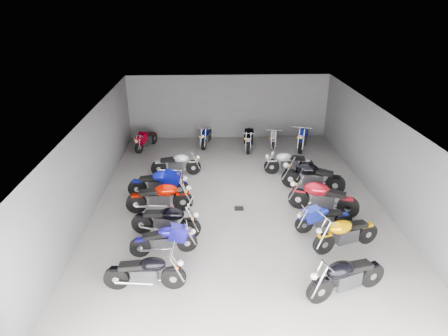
{
  "coord_description": "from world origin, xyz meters",
  "views": [
    {
      "loc": [
        -1.01,
        -12.57,
        6.89
      ],
      "look_at": [
        -0.47,
        0.75,
        1.0
      ],
      "focal_mm": 32.0,
      "sensor_mm": 36.0,
      "label": 1
    }
  ],
  "objects_px": {
    "motorcycle_left_d": "(160,197)",
    "motorcycle_back_e": "(273,137)",
    "motorcycle_back_d": "(249,137)",
    "motorcycle_left_f": "(177,164)",
    "motorcycle_right_d": "(322,197)",
    "motorcycle_right_b": "(346,233)",
    "motorcycle_right_e": "(312,176)",
    "motorcycle_right_c": "(323,218)",
    "motorcycle_right_f": "(289,162)",
    "motorcycle_left_e": "(159,184)",
    "motorcycle_back_f": "(303,137)",
    "motorcycle_left_c": "(167,220)",
    "motorcycle_right_a": "(346,276)",
    "motorcycle_back_a": "(146,139)",
    "motorcycle_left_b": "(164,240)",
    "drain_grate": "(239,208)",
    "motorcycle_left_a": "(146,272)",
    "motorcycle_back_c": "(206,136)"
  },
  "relations": [
    {
      "from": "motorcycle_left_d",
      "to": "motorcycle_back_e",
      "type": "relative_size",
      "value": 1.2
    },
    {
      "from": "motorcycle_left_d",
      "to": "motorcycle_back_d",
      "type": "xyz_separation_m",
      "value": [
        3.6,
        5.92,
        -0.0
      ]
    },
    {
      "from": "motorcycle_left_f",
      "to": "motorcycle_right_d",
      "type": "bearing_deg",
      "value": 55.47
    },
    {
      "from": "motorcycle_right_b",
      "to": "motorcycle_right_e",
      "type": "relative_size",
      "value": 0.92
    },
    {
      "from": "motorcycle_left_f",
      "to": "motorcycle_right_d",
      "type": "xyz_separation_m",
      "value": [
        5.12,
        -3.25,
        0.08
      ]
    },
    {
      "from": "motorcycle_right_c",
      "to": "motorcycle_back_d",
      "type": "distance_m",
      "value": 7.51
    },
    {
      "from": "motorcycle_back_d",
      "to": "motorcycle_right_f",
      "type": "bearing_deg",
      "value": 122.51
    },
    {
      "from": "motorcycle_left_f",
      "to": "motorcycle_right_c",
      "type": "height_order",
      "value": "motorcycle_left_f"
    },
    {
      "from": "motorcycle_right_e",
      "to": "motorcycle_right_b",
      "type": "bearing_deg",
      "value": -157.65
    },
    {
      "from": "motorcycle_left_e",
      "to": "motorcycle_back_f",
      "type": "relative_size",
      "value": 1.0
    },
    {
      "from": "motorcycle_right_c",
      "to": "motorcycle_left_f",
      "type": "bearing_deg",
      "value": 40.23
    },
    {
      "from": "motorcycle_left_f",
      "to": "motorcycle_right_e",
      "type": "relative_size",
      "value": 0.9
    },
    {
      "from": "motorcycle_left_f",
      "to": "motorcycle_right_c",
      "type": "relative_size",
      "value": 1.09
    },
    {
      "from": "motorcycle_left_c",
      "to": "motorcycle_right_a",
      "type": "relative_size",
      "value": 1.01
    },
    {
      "from": "motorcycle_left_f",
      "to": "motorcycle_right_b",
      "type": "distance_m",
      "value": 7.49
    },
    {
      "from": "motorcycle_back_a",
      "to": "motorcycle_right_c",
      "type": "bearing_deg",
      "value": 152.87
    },
    {
      "from": "motorcycle_left_b",
      "to": "motorcycle_right_b",
      "type": "distance_m",
      "value": 5.21
    },
    {
      "from": "motorcycle_left_f",
      "to": "drain_grate",
      "type": "bearing_deg",
      "value": 36.8
    },
    {
      "from": "motorcycle_right_a",
      "to": "motorcycle_right_c",
      "type": "xyz_separation_m",
      "value": [
        0.22,
        2.87,
        -0.09
      ]
    },
    {
      "from": "motorcycle_right_a",
      "to": "motorcycle_right_c",
      "type": "height_order",
      "value": "motorcycle_right_a"
    },
    {
      "from": "motorcycle_left_a",
      "to": "motorcycle_right_a",
      "type": "xyz_separation_m",
      "value": [
        4.93,
        -0.41,
        0.04
      ]
    },
    {
      "from": "motorcycle_left_c",
      "to": "motorcycle_right_b",
      "type": "bearing_deg",
      "value": 91.79
    },
    {
      "from": "motorcycle_right_b",
      "to": "motorcycle_right_c",
      "type": "height_order",
      "value": "motorcycle_right_b"
    },
    {
      "from": "motorcycle_left_c",
      "to": "motorcycle_left_a",
      "type": "bearing_deg",
      "value": 4.29
    },
    {
      "from": "motorcycle_left_b",
      "to": "motorcycle_left_d",
      "type": "bearing_deg",
      "value": -179.56
    },
    {
      "from": "motorcycle_left_c",
      "to": "motorcycle_back_c",
      "type": "xyz_separation_m",
      "value": [
        1.2,
        7.9,
        -0.05
      ]
    },
    {
      "from": "motorcycle_left_b",
      "to": "motorcycle_right_b",
      "type": "relative_size",
      "value": 0.91
    },
    {
      "from": "motorcycle_back_e",
      "to": "motorcycle_left_a",
      "type": "bearing_deg",
      "value": 73.43
    },
    {
      "from": "motorcycle_left_a",
      "to": "motorcycle_right_e",
      "type": "relative_size",
      "value": 0.91
    },
    {
      "from": "motorcycle_back_e",
      "to": "motorcycle_left_b",
      "type": "bearing_deg",
      "value": 71.46
    },
    {
      "from": "motorcycle_right_b",
      "to": "motorcycle_back_a",
      "type": "xyz_separation_m",
      "value": [
        -6.9,
        8.42,
        -0.05
      ]
    },
    {
      "from": "motorcycle_left_a",
      "to": "motorcycle_back_a",
      "type": "bearing_deg",
      "value": -170.23
    },
    {
      "from": "motorcycle_left_d",
      "to": "motorcycle_back_c",
      "type": "bearing_deg",
      "value": 162.97
    },
    {
      "from": "motorcycle_right_a",
      "to": "motorcycle_back_d",
      "type": "distance_m",
      "value": 10.3
    },
    {
      "from": "motorcycle_left_f",
      "to": "motorcycle_back_a",
      "type": "xyz_separation_m",
      "value": [
        -1.67,
        3.06,
        -0.02
      ]
    },
    {
      "from": "motorcycle_left_a",
      "to": "motorcycle_right_d",
      "type": "xyz_separation_m",
      "value": [
        5.42,
        3.6,
        0.07
      ]
    },
    {
      "from": "motorcycle_back_a",
      "to": "motorcycle_back_d",
      "type": "height_order",
      "value": "motorcycle_back_d"
    },
    {
      "from": "motorcycle_right_a",
      "to": "motorcycle_back_d",
      "type": "bearing_deg",
      "value": -12.29
    },
    {
      "from": "motorcycle_back_a",
      "to": "motorcycle_back_c",
      "type": "relative_size",
      "value": 0.94
    },
    {
      "from": "drain_grate",
      "to": "motorcycle_left_a",
      "type": "distance_m",
      "value": 4.78
    },
    {
      "from": "motorcycle_left_e",
      "to": "motorcycle_right_b",
      "type": "relative_size",
      "value": 1.06
    },
    {
      "from": "motorcycle_left_f",
      "to": "motorcycle_back_e",
      "type": "distance_m",
      "value": 5.46
    },
    {
      "from": "motorcycle_left_b",
      "to": "motorcycle_right_a",
      "type": "distance_m",
      "value": 4.97
    },
    {
      "from": "motorcycle_back_a",
      "to": "motorcycle_right_f",
      "type": "bearing_deg",
      "value": 175.27
    },
    {
      "from": "drain_grate",
      "to": "motorcycle_left_e",
      "type": "xyz_separation_m",
      "value": [
        -2.84,
        0.99,
        0.53
      ]
    },
    {
      "from": "motorcycle_left_d",
      "to": "motorcycle_right_b",
      "type": "bearing_deg",
      "value": 63.4
    },
    {
      "from": "motorcycle_right_c",
      "to": "motorcycle_right_f",
      "type": "distance_m",
      "value": 4.36
    },
    {
      "from": "motorcycle_back_d",
      "to": "motorcycle_right_b",
      "type": "bearing_deg",
      "value": 111.97
    },
    {
      "from": "motorcycle_back_f",
      "to": "motorcycle_back_c",
      "type": "bearing_deg",
      "value": 13.4
    },
    {
      "from": "motorcycle_left_b",
      "to": "motorcycle_right_e",
      "type": "xyz_separation_m",
      "value": [
        5.16,
        3.8,
        0.11
      ]
    }
  ]
}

